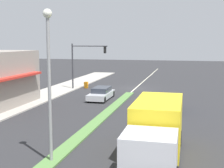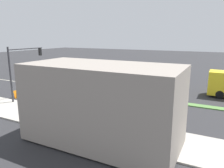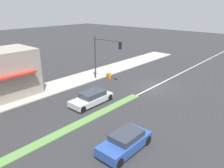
{
  "view_description": "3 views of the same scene",
  "coord_description": "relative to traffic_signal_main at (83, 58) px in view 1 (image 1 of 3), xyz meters",
  "views": [
    {
      "loc": [
        -6.45,
        39.28,
        5.94
      ],
      "look_at": [
        0.21,
        11.99,
        2.12
      ],
      "focal_mm": 50.0,
      "sensor_mm": 36.0,
      "label": 1
    },
    {
      "loc": [
        22.07,
        21.66,
        6.79
      ],
      "look_at": [
        1.94,
        11.31,
        1.76
      ],
      "focal_mm": 35.0,
      "sensor_mm": 36.0,
      "label": 2
    },
    {
      "loc": [
        -12.67,
        22.35,
        9.4
      ],
      "look_at": [
        0.66,
        7.19,
        2.1
      ],
      "focal_mm": 35.0,
      "sensor_mm": 36.0,
      "label": 3
    }
  ],
  "objects": [
    {
      "name": "warning_aframe_sign",
      "position": [
        0.04,
        -1.09,
        -3.47
      ],
      "size": [
        0.45,
        0.53,
        0.84
      ],
      "color": "orange",
      "rests_on": "ground"
    },
    {
      "name": "ground_plane",
      "position": [
        -6.12,
        15.3,
        -3.9
      ],
      "size": [
        160.0,
        160.0,
        0.0
      ],
      "primitive_type": "plane",
      "color": "#2B2B2D"
    },
    {
      "name": "delivery_truck",
      "position": [
        -11.12,
        21.07,
        -2.43
      ],
      "size": [
        2.44,
        7.5,
        2.87
      ],
      "color": "silver",
      "rests_on": "ground"
    },
    {
      "name": "street_lamp",
      "position": [
        -6.12,
        22.88,
        0.88
      ],
      "size": [
        0.44,
        0.44,
        7.37
      ],
      "color": "gray",
      "rests_on": "median_strip"
    },
    {
      "name": "sedan_silver",
      "position": [
        -3.92,
        5.85,
        -3.29
      ],
      "size": [
        1.87,
        4.59,
        1.26
      ],
      "color": "#B7BABF",
      "rests_on": "ground"
    },
    {
      "name": "traffic_signal_main",
      "position": [
        0.0,
        0.0,
        0.0
      ],
      "size": [
        4.59,
        0.34,
        5.6
      ],
      "color": "#333338",
      "rests_on": "sidewalk_right"
    },
    {
      "name": "pedestrian",
      "position": [
        3.19,
        7.69,
        -2.88
      ],
      "size": [
        0.34,
        0.34,
        1.7
      ],
      "color": "#282D42",
      "rests_on": "sidewalk_right"
    },
    {
      "name": "lane_marking_center",
      "position": [
        -6.12,
        -2.7,
        -3.9
      ],
      "size": [
        0.16,
        60.0,
        0.01
      ],
      "primitive_type": "cube",
      "color": "beige",
      "rests_on": "ground"
    },
    {
      "name": "coupe_blue",
      "position": [
        -11.12,
        9.57,
        -3.27
      ],
      "size": [
        1.82,
        4.06,
        1.29
      ],
      "color": "#284793",
      "rests_on": "ground"
    }
  ]
}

